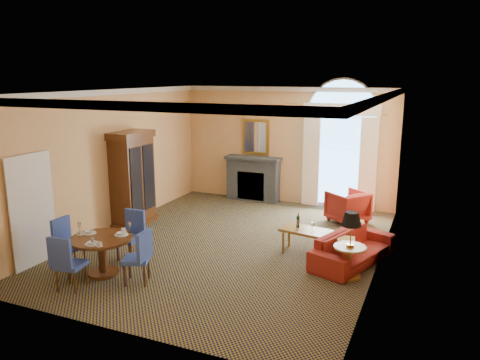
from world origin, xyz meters
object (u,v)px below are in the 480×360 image
at_px(armoire, 132,180).
at_px(sofa, 353,248).
at_px(armchair, 348,207).
at_px(side_table, 351,237).
at_px(coffee_table, 306,231).
at_px(dining_table, 102,247).

bearing_deg(armoire, sofa, -3.73).
distance_m(armchair, side_table, 3.29).
bearing_deg(sofa, coffee_table, 101.38).
xyz_separation_m(armoire, sofa, (5.27, -0.34, -0.79)).
distance_m(dining_table, armchair, 5.95).
bearing_deg(armchair, dining_table, 2.20).
bearing_deg(armchair, side_table, 48.95).
bearing_deg(sofa, armoire, 105.43).
height_order(coffee_table, side_table, side_table).
bearing_deg(side_table, coffee_table, 141.43).
relative_size(armoire, dining_table, 2.02).
height_order(sofa, side_table, side_table).
height_order(sofa, coffee_table, coffee_table).
distance_m(sofa, armchair, 2.59).
height_order(sofa, armchair, armchair).
height_order(dining_table, side_table, side_table).
bearing_deg(armchair, coffee_table, 28.46).
bearing_deg(coffee_table, armoire, -172.43).
xyz_separation_m(sofa, side_table, (0.05, -0.68, 0.46)).
height_order(dining_table, armchair, dining_table).
relative_size(dining_table, armchair, 1.31).
xyz_separation_m(coffee_table, side_table, (1.02, -0.82, 0.30)).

